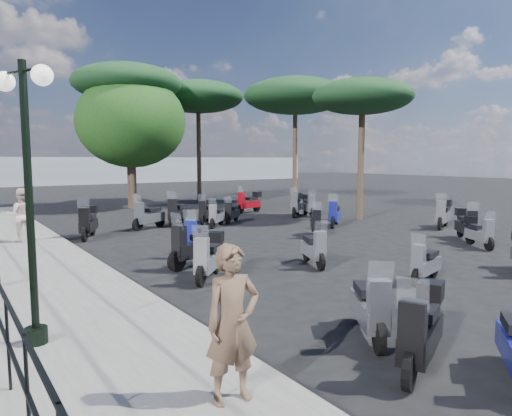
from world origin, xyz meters
TOP-DOWN VIEW (x-y plane):
  - ground at (0.00, 0.00)m, footprint 120.00×120.00m
  - sidewalk at (-6.50, 3.00)m, footprint 3.00×30.00m
  - lamp_post_0 at (-7.32, -3.45)m, footprint 0.62×1.10m
  - woman at (-5.82, -6.37)m, footprint 0.67×0.48m
  - pedestrian_far at (-6.23, 5.69)m, footprint 0.95×0.81m
  - scooter_0 at (-2.98, -5.82)m, footprint 1.10×1.45m
  - scooter_1 at (-3.23, -6.91)m, footprint 1.63×0.94m
  - scooter_2 at (-3.30, -1.30)m, footprint 1.34×1.31m
  - scooter_3 at (-2.27, 1.30)m, footprint 1.33×1.27m
  - scooter_4 at (-4.09, 5.98)m, footprint 1.04×1.69m
  - scooter_5 at (-1.55, 6.84)m, footprint 1.66×0.96m
  - scooter_7 at (-0.38, -1.66)m, footprint 0.80×1.49m
  - scooter_8 at (-3.01, -0.04)m, footprint 1.82×0.74m
  - scooter_9 at (1.16, 7.08)m, footprint 1.19×1.35m
  - scooter_10 at (-0.15, 7.15)m, footprint 1.38×1.42m
  - scooter_12 at (0.58, -4.33)m, footprint 1.46×0.60m
  - scooter_13 at (0.97, 5.77)m, footprint 1.21×1.09m
  - scooter_14 at (2.11, 6.42)m, footprint 1.23×1.04m
  - scooter_17 at (5.62, -2.78)m, footprint 0.93×1.37m
  - scooter_18 at (2.76, 1.70)m, footprint 1.12×1.32m
  - scooter_19 at (5.03, 3.05)m, footprint 1.46×1.18m
  - scooter_20 at (4.85, 9.12)m, footprint 1.75×0.70m
  - scooter_23 at (6.49, -1.82)m, footprint 1.31×1.39m
  - scooter_24 at (8.39, 0.26)m, footprint 1.74×0.97m
  - scooter_25 at (5.90, 6.58)m, footprint 1.49×1.40m
  - scooter_26 at (6.55, 6.40)m, footprint 0.96×1.57m
  - broadleaf_tree at (0.63, 14.49)m, footprint 5.99×5.99m
  - pine_0 at (5.60, 16.01)m, footprint 5.81×5.81m
  - pine_1 at (9.88, 11.49)m, footprint 6.32×6.32m
  - pine_2 at (0.63, 15.02)m, footprint 6.04×6.04m
  - pine_3 at (7.61, 4.03)m, footprint 4.56×4.56m
  - distant_hills at (0.00, 45.00)m, footprint 70.00×8.00m

SIDE VIEW (x-z plane):
  - ground at x=0.00m, z-range 0.00..0.00m
  - sidewalk at x=-6.50m, z-range 0.00..0.15m
  - scooter_12 at x=0.58m, z-range -0.18..1.00m
  - scooter_14 at x=2.11m, z-range -0.18..1.02m
  - scooter_13 at x=0.97m, z-range -0.19..1.04m
  - scooter_7 at x=-0.38m, z-range -0.19..1.06m
  - scooter_18 at x=2.76m, z-range -0.20..1.10m
  - scooter_17 at x=5.62m, z-range -0.15..1.06m
  - scooter_0 at x=-2.98m, z-range -0.21..1.15m
  - scooter_3 at x=-2.27m, z-range -0.21..1.17m
  - scooter_19 at x=5.03m, z-range -0.21..1.19m
  - scooter_9 at x=1.16m, z-range -0.16..1.14m
  - scooter_5 at x=-1.55m, z-range -0.22..1.21m
  - scooter_26 at x=6.55m, z-range -0.17..1.18m
  - scooter_8 at x=-3.01m, z-range -0.22..1.24m
  - scooter_2 at x=-3.30m, z-range -0.17..1.19m
  - scooter_10 at x=-0.15m, z-range -0.23..1.26m
  - scooter_23 at x=6.49m, z-range -0.17..1.22m
  - scooter_1 at x=-3.23m, z-range -0.17..1.22m
  - scooter_20 at x=4.85m, z-range -0.17..1.24m
  - scooter_4 at x=-4.09m, z-range -0.18..1.28m
  - scooter_24 at x=8.39m, z-range -0.18..1.29m
  - scooter_25 at x=5.90m, z-range -0.18..1.30m
  - pedestrian_far at x=-6.23m, z-range 0.15..1.86m
  - woman at x=-5.82m, z-range 0.15..1.89m
  - distant_hills at x=0.00m, z-range 0.00..3.00m
  - lamp_post_0 at x=-7.32m, z-range 0.43..4.40m
  - broadleaf_tree at x=0.63m, z-range 1.14..8.54m
  - pine_3 at x=7.61m, z-range 2.36..8.75m
  - pine_1 at x=9.88m, z-range 2.74..10.47m
  - pine_0 at x=5.60m, z-range 2.84..10.59m
  - pine_2 at x=0.63m, z-range 2.94..10.99m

